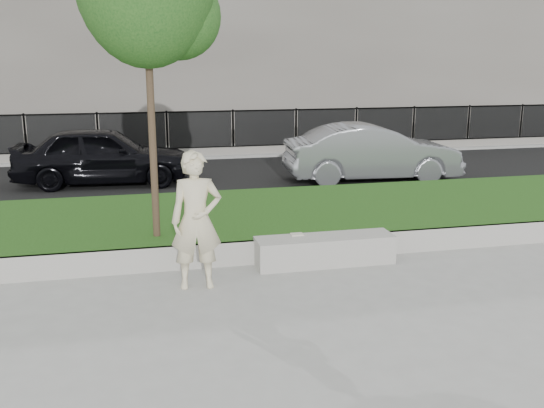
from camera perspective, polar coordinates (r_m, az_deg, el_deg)
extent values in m
plane|color=gray|center=(9.01, -1.18, -7.85)|extent=(90.00, 90.00, 0.00)
cube|color=#17360D|center=(11.76, -4.18, -1.71)|extent=(34.00, 4.00, 0.40)
cube|color=#9B9891|center=(9.90, -2.42, -4.62)|extent=(34.00, 0.08, 0.40)
cube|color=black|center=(17.12, -7.02, 2.45)|extent=(34.00, 7.00, 0.04)
cube|color=gray|center=(21.53, -8.30, 4.80)|extent=(34.00, 3.00, 0.12)
cube|color=slate|center=(20.51, -8.08, 4.88)|extent=(32.00, 0.30, 0.24)
cube|color=black|center=(20.43, -8.14, 6.63)|extent=(32.00, 0.04, 1.50)
cube|color=black|center=(20.36, -8.21, 8.58)|extent=(32.00, 0.05, 0.05)
cube|color=black|center=(20.49, -8.10, 5.24)|extent=(32.00, 0.05, 0.05)
cube|color=#5F5953|center=(28.32, -9.92, 16.84)|extent=(34.00, 10.00, 10.00)
cube|color=#9B9891|center=(9.97, 4.99, -4.34)|extent=(2.28, 0.57, 0.47)
imported|color=beige|center=(8.80, -7.13, -1.54)|extent=(0.76, 0.52, 2.02)
cube|color=beige|center=(9.94, 2.36, -2.88)|extent=(0.20, 0.15, 0.02)
cylinder|color=#38281C|center=(9.92, -11.41, 10.80)|extent=(0.12, 0.12, 4.91)
sphere|color=#184717|center=(10.15, -8.85, 17.06)|extent=(1.37, 1.37, 1.37)
imported|color=black|center=(16.54, -15.61, 4.45)|extent=(4.64, 2.14, 1.54)
imported|color=gray|center=(16.59, 9.39, 4.78)|extent=(4.76, 1.94, 1.54)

